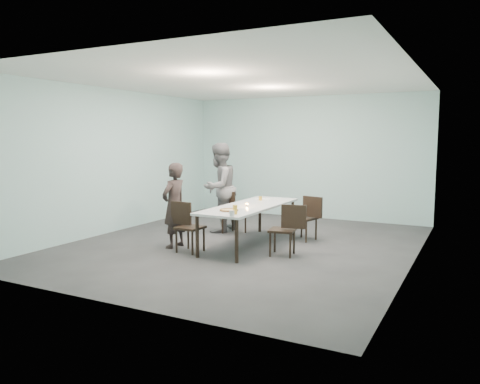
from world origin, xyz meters
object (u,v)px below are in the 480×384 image
at_px(diner_near, 174,205).
at_px(tealight, 247,205).
at_px(chair_near_left, 186,223).
at_px(chair_near_right, 287,226).
at_px(beer_glass, 235,210).
at_px(pizza, 229,210).
at_px(table, 250,208).
at_px(chair_far_left, 231,209).
at_px(chair_far_right, 308,215).
at_px(amber_tumbler, 260,198).
at_px(side_plate, 238,209).
at_px(water_tumbler, 232,213).
at_px(diner_far, 219,188).

xyz_separation_m(diner_near, tealight, (1.16, 0.62, 0.00)).
distance_m(chair_near_left, chair_near_right, 1.76).
bearing_deg(beer_glass, pizza, 137.75).
relative_size(table, chair_far_left, 2.99).
bearing_deg(chair_far_right, diner_near, 54.61).
distance_m(diner_near, beer_glass, 1.40).
xyz_separation_m(tealight, amber_tumbler, (-0.13, 0.85, 0.02)).
bearing_deg(chair_near_right, side_plate, -1.15).
bearing_deg(water_tumbler, table, 103.08).
xyz_separation_m(beer_glass, tealight, (-0.22, 0.87, -0.05)).
bearing_deg(table, diner_near, -145.57).
distance_m(table, diner_near, 1.39).
relative_size(table, beer_glass, 17.36).
bearing_deg(diner_far, side_plate, 46.51).
bearing_deg(beer_glass, diner_far, 126.14).
distance_m(chair_near_right, chair_far_right, 1.27).
bearing_deg(chair_far_left, side_plate, -47.17).
distance_m(chair_far_left, diner_near, 1.67).
bearing_deg(amber_tumbler, chair_far_left, 168.91).
xyz_separation_m(diner_far, beer_glass, (1.38, -1.89, -0.11)).
bearing_deg(diner_near, chair_near_right, 104.86).
xyz_separation_m(chair_near_right, side_plate, (-0.85, -0.14, 0.25)).
height_order(diner_far, tealight, diner_far).
bearing_deg(side_plate, chair_far_right, 61.07).
bearing_deg(chair_far_left, diner_far, -173.65).
relative_size(diner_far, tealight, 33.54).
xyz_separation_m(diner_far, tealight, (1.16, -1.02, -0.17)).
bearing_deg(diner_far, chair_far_right, 96.40).
xyz_separation_m(chair_far_left, side_plate, (0.89, -1.38, 0.25)).
xyz_separation_m(chair_far_left, amber_tumbler, (0.74, -0.15, 0.29)).
height_order(chair_near_right, water_tumbler, chair_near_right).
relative_size(diner_far, side_plate, 10.43).
xyz_separation_m(chair_near_right, diner_far, (-2.04, 1.26, 0.44)).
relative_size(water_tumbler, amber_tumbler, 1.12).
xyz_separation_m(side_plate, water_tumbler, (0.25, -0.69, 0.04)).
xyz_separation_m(chair_far_left, tealight, (0.87, -1.00, 0.27)).
relative_size(chair_far_left, tealight, 15.54).
height_order(tealight, amber_tumbler, amber_tumbler).
relative_size(diner_far, pizza, 5.52).
bearing_deg(table, amber_tumbler, 98.97).
height_order(table, beer_glass, beer_glass).
bearing_deg(chair_near_left, beer_glass, -2.25).
xyz_separation_m(beer_glass, water_tumbler, (0.05, -0.20, -0.03)).
relative_size(chair_near_right, tealight, 15.54).
bearing_deg(side_plate, chair_far_left, 122.93).
xyz_separation_m(table, chair_far_right, (0.82, 0.86, -0.19)).
relative_size(beer_glass, amber_tumbler, 1.88).
height_order(diner_far, water_tumbler, diner_far).
height_order(diner_near, pizza, diner_near).
height_order(chair_far_right, diner_far, diner_far).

